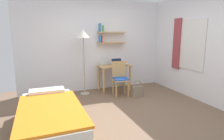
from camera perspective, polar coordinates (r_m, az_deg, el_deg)
The scene contains 11 objects.
ground_plane at distance 4.04m, azimuth 4.67°, elevation -13.09°, with size 5.28×5.28×0.00m, color brown.
wall_back at distance 5.58m, azimuth -4.34°, elevation 7.48°, with size 4.40×0.27×2.60m.
wall_right at distance 4.97m, azimuth 26.23°, elevation 5.93°, with size 0.10×4.40×2.60m.
bed at distance 3.44m, azimuth -17.84°, elevation -13.75°, with size 0.98×2.00×0.54m.
desk at distance 5.51m, azimuth 0.68°, elevation -0.17°, with size 0.90×0.52×0.73m.
desk_chair at distance 5.08m, azimuth 2.42°, elevation -2.12°, with size 0.45×0.45×0.90m.
standing_lamp at distance 5.07m, azimuth -8.58°, elevation 9.54°, with size 0.37×0.37×1.75m.
laptop at distance 5.51m, azimuth 1.49°, elevation 2.01°, with size 0.34×0.22×0.20m.
water_bottle at distance 5.41m, azimuth -3.02°, elevation 2.51°, with size 0.06×0.06×0.23m, color silver.
book_stack at distance 5.53m, azimuth 3.48°, elevation 2.05°, with size 0.19×0.25×0.11m.
handbag at distance 5.07m, azimuth 7.59°, elevation -6.23°, with size 0.30×0.12×0.43m.
Camera 1 is at (-1.65, -3.30, 1.65)m, focal length 30.63 mm.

